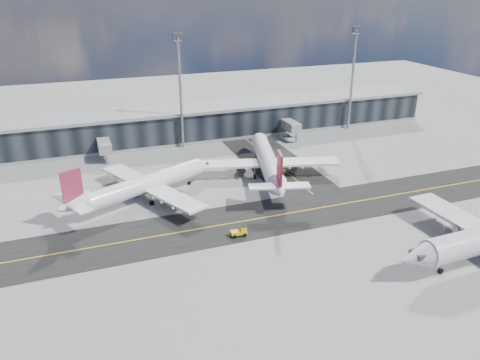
{
  "coord_description": "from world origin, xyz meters",
  "views": [
    {
      "loc": [
        -26.02,
        -66.5,
        40.25
      ],
      "look_at": [
        2.43,
        11.17,
        5.0
      ],
      "focal_mm": 35.0,
      "sensor_mm": 36.0,
      "label": 1
    }
  ],
  "objects": [
    {
      "name": "service_van",
      "position": [
        28.22,
        44.0,
        0.82
      ],
      "size": [
        3.02,
        6.01,
        1.63
      ],
      "primitive_type": "imported",
      "rotation": [
        0.0,
        0.0,
        0.05
      ],
      "color": "white",
      "rests_on": "ground"
    },
    {
      "name": "airliner_redtail",
      "position": [
        12.68,
        21.51,
        3.75
      ],
      "size": [
        32.56,
        37.82,
        11.36
      ],
      "rotation": [
        0.0,
        0.0,
        -0.27
      ],
      "color": "white",
      "rests_on": "ground"
    },
    {
      "name": "baggage_tug",
      "position": [
        -1.91,
        -0.68,
        0.85
      ],
      "size": [
        2.78,
        1.51,
        1.71
      ],
      "rotation": [
        0.0,
        0.0,
        -1.61
      ],
      "color": "yellow",
      "rests_on": "ground"
    },
    {
      "name": "taxiway_lanes",
      "position": [
        3.91,
        10.74,
        0.01
      ],
      "size": [
        180.0,
        63.0,
        0.03
      ],
      "color": "black",
      "rests_on": "ground"
    },
    {
      "name": "ground",
      "position": [
        0.0,
        0.0,
        0.0
      ],
      "size": [
        300.0,
        300.0,
        0.0
      ],
      "primitive_type": "plane",
      "color": "gray",
      "rests_on": "ground"
    },
    {
      "name": "floodlight_masts",
      "position": [
        0.0,
        48.0,
        15.61
      ],
      "size": [
        102.5,
        0.7,
        28.9
      ],
      "color": "gray",
      "rests_on": "ground"
    },
    {
      "name": "terminal_concourse",
      "position": [
        0.04,
        54.93,
        4.09
      ],
      "size": [
        152.0,
        19.8,
        8.8
      ],
      "color": "black",
      "rests_on": "ground"
    },
    {
      "name": "airliner_af",
      "position": [
        -14.79,
        18.89,
        3.47
      ],
      "size": [
        33.72,
        29.09,
        10.49
      ],
      "rotation": [
        0.0,
        0.0,
        -1.14
      ],
      "color": "white",
      "rests_on": "ground"
    }
  ]
}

